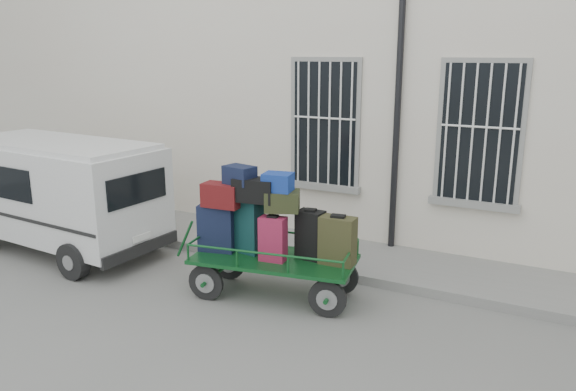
% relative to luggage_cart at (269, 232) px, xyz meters
% --- Properties ---
extents(ground, '(80.00, 80.00, 0.00)m').
position_rel_luggage_cart_xyz_m(ground, '(0.12, -0.37, -0.99)').
color(ground, slate).
rests_on(ground, ground).
extents(building, '(24.00, 5.15, 6.00)m').
position_rel_luggage_cart_xyz_m(building, '(0.12, 5.13, 2.01)').
color(building, beige).
rests_on(building, ground).
extents(sidewalk, '(24.00, 1.70, 0.15)m').
position_rel_luggage_cart_xyz_m(sidewalk, '(0.12, 1.83, -0.91)').
color(sidewalk, gray).
rests_on(sidewalk, ground).
extents(luggage_cart, '(2.82, 1.44, 1.93)m').
position_rel_luggage_cart_xyz_m(luggage_cart, '(0.00, 0.00, 0.00)').
color(luggage_cart, black).
rests_on(luggage_cart, ground).
extents(van, '(4.10, 2.04, 2.01)m').
position_rel_luggage_cart_xyz_m(van, '(-4.29, 0.01, 0.16)').
color(van, silver).
rests_on(van, ground).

